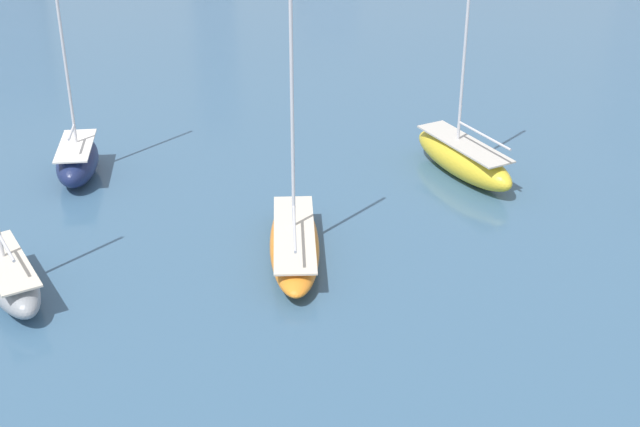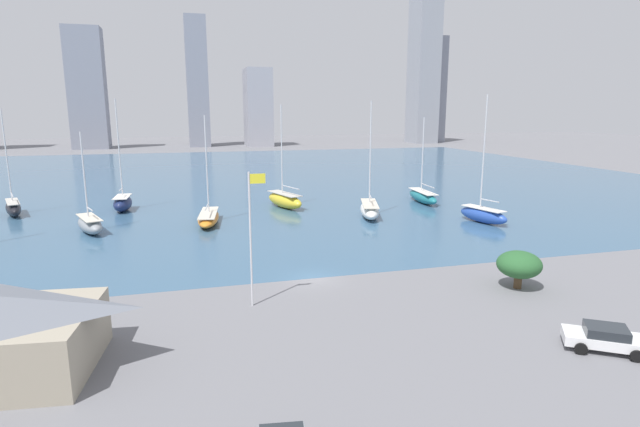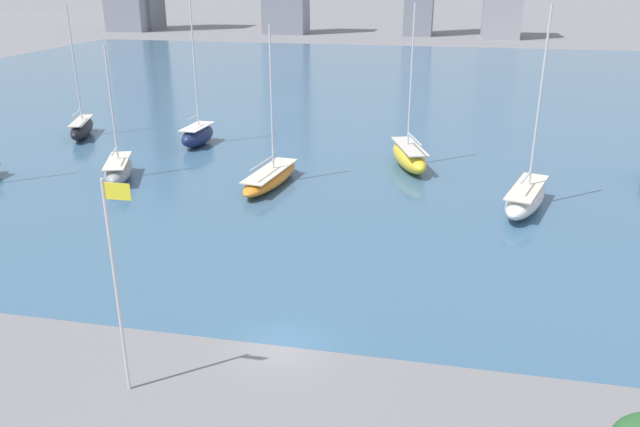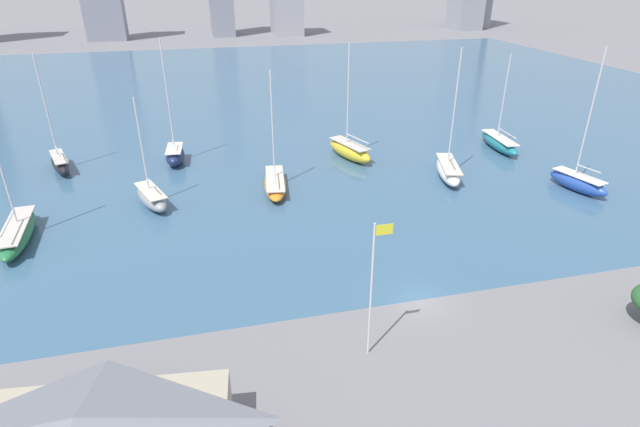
# 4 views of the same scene
# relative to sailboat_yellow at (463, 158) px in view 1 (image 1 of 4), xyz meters

# --- Properties ---
(harbor_water) EXTENTS (180.00, 140.00, 0.00)m
(harbor_water) POSITION_rel_sailboat_yellow_xyz_m (-3.94, 37.87, -1.18)
(harbor_water) COLOR #385B7A
(harbor_water) RESTS_ON ground_plane
(sailboat_yellow) EXTENTS (5.05, 9.09, 15.04)m
(sailboat_yellow) POSITION_rel_sailboat_yellow_xyz_m (0.00, 0.00, 0.00)
(sailboat_yellow) COLOR yellow
(sailboat_yellow) RESTS_ON harbor_water
(sailboat_gray) EXTENTS (4.69, 7.61, 11.79)m
(sailboat_gray) POSITION_rel_sailboat_yellow_xyz_m (-25.26, -9.18, -0.16)
(sailboat_gray) COLOR gray
(sailboat_gray) RESTS_ON harbor_water
(sailboat_orange) EXTENTS (3.76, 10.12, 13.61)m
(sailboat_orange) POSITION_rel_sailboat_yellow_xyz_m (-11.48, -7.91, -0.37)
(sailboat_orange) COLOR orange
(sailboat_orange) RESTS_ON harbor_water
(sailboat_navy) EXTENTS (2.75, 6.15, 15.80)m
(sailboat_navy) POSITION_rel_sailboat_yellow_xyz_m (-22.94, 3.71, 0.02)
(sailboat_navy) COLOR #19234C
(sailboat_navy) RESTS_ON harbor_water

